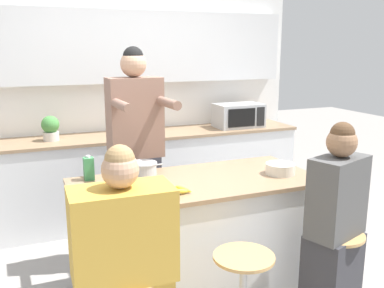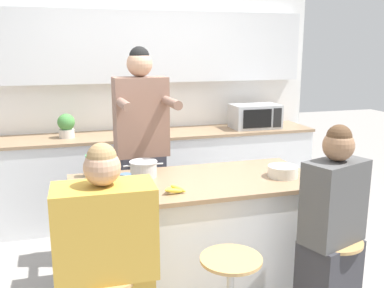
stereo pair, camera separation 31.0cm
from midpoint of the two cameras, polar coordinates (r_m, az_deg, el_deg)
wall_back at (r=4.75m, az=-4.29°, el=9.38°), size 3.86×0.22×2.70m
back_counter at (r=4.67m, az=-3.33°, el=-4.13°), size 3.58×0.60×0.93m
kitchen_island at (r=3.25m, az=3.21°, el=-12.22°), size 1.78×0.82×0.88m
bar_stool_rightmost at (r=3.08m, az=20.85°, el=-16.80°), size 0.38×0.38×0.63m
person_cooking at (r=3.58m, az=-4.22°, el=-1.89°), size 0.45×0.59×1.83m
person_wrapped_blanket at (r=2.41m, az=-7.51°, el=-16.87°), size 0.54×0.30×1.35m
person_seated_near at (r=2.93m, az=21.04°, el=-12.11°), size 0.45×0.37×1.37m
cooking_pot at (r=3.16m, az=-3.70°, el=-3.38°), size 0.30×0.21×0.12m
fruit_bowl at (r=3.26m, az=14.70°, el=-3.59°), size 0.22×0.22×0.08m
coffee_cup_near at (r=2.95m, az=-5.81°, el=-4.87°), size 0.11×0.08×0.09m
banana_bunch at (r=2.81m, az=0.74°, el=-6.15°), size 0.16×0.12×0.05m
juice_carton at (r=3.20m, az=-10.68°, el=-2.88°), size 0.07×0.07×0.18m
microwave at (r=4.89m, az=10.23°, el=3.64°), size 0.54×0.34×0.27m
potted_plant at (r=4.42m, az=-14.51°, el=2.41°), size 0.17×0.17×0.24m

